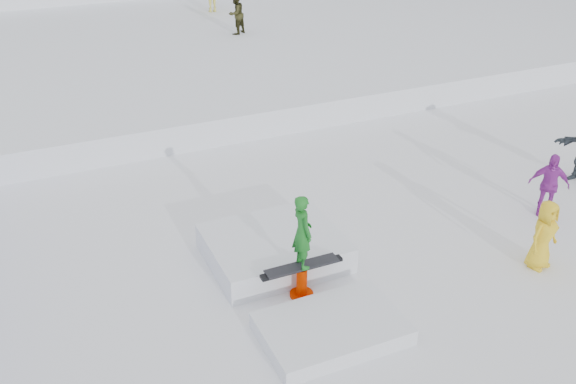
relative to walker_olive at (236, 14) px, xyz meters
name	(u,v)px	position (x,y,z in m)	size (l,w,h in m)	color
ground	(307,296)	(-4.19, -15.21, -1.58)	(120.00, 120.00, 0.00)	white
snow_midrise	(127,51)	(-4.19, 0.79, -1.18)	(50.00, 18.00, 0.80)	white
walker_olive	(236,14)	(0.00, 0.00, 0.00)	(0.76, 0.59, 1.57)	#292810
spectator_purple	(549,185)	(2.00, -14.66, -0.84)	(0.87, 0.36, 1.49)	purple
spectator_yellow	(544,235)	(0.41, -16.19, -0.86)	(0.71, 0.46, 1.45)	yellow
jib_rail_feature	(289,266)	(-4.28, -14.57, -1.28)	(2.60, 4.40, 2.11)	white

